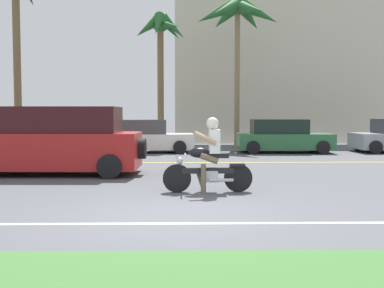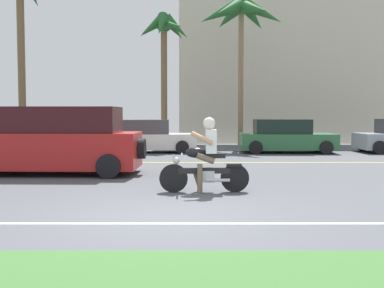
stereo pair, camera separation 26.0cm
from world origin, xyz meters
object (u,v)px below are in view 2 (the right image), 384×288
object	(u,v)px
parked_car_0	(23,139)
palm_tree_0	(166,36)
suv_nearby	(59,141)
palm_tree_2	(23,0)
motorcyclist	(207,161)
parked_car_1	(146,137)
parked_car_2	(288,137)
motorcyclist_distant	(51,145)
palm_tree_1	(243,16)

from	to	relation	value
parked_car_0	palm_tree_0	bearing A→B (deg)	39.64
suv_nearby	palm_tree_2	bearing A→B (deg)	114.36
motorcyclist	suv_nearby	size ratio (longest dim) A/B	0.40
parked_car_1	palm_tree_2	world-z (taller)	palm_tree_2
palm_tree_2	suv_nearby	bearing A→B (deg)	-65.64
parked_car_2	palm_tree_0	distance (m)	7.69
palm_tree_2	motorcyclist_distant	distance (m)	8.89
parked_car_0	parked_car_1	size ratio (longest dim) A/B	0.90
motorcyclist	palm_tree_2	bearing A→B (deg)	123.71
palm_tree_2	palm_tree_0	bearing A→B (deg)	7.72
suv_nearby	palm_tree_1	distance (m)	13.51
suv_nearby	parked_car_1	size ratio (longest dim) A/B	1.10
parked_car_1	suv_nearby	bearing A→B (deg)	-102.87
parked_car_1	parked_car_2	world-z (taller)	parked_car_2
parked_car_0	parked_car_2	world-z (taller)	parked_car_0
parked_car_0	parked_car_2	bearing A→B (deg)	9.17
parked_car_0	motorcyclist_distant	distance (m)	2.55
suv_nearby	parked_car_0	world-z (taller)	suv_nearby
parked_car_0	parked_car_1	distance (m)	5.05
parked_car_2	motorcyclist_distant	world-z (taller)	parked_car_2
parked_car_1	motorcyclist_distant	distance (m)	4.82
motorcyclist	palm_tree_0	distance (m)	14.13
palm_tree_1	palm_tree_2	distance (m)	10.47
parked_car_0	palm_tree_2	bearing A→B (deg)	107.73
palm_tree_0	palm_tree_1	distance (m)	3.94
suv_nearby	motorcyclist_distant	world-z (taller)	suv_nearby
parked_car_2	palm_tree_1	bearing A→B (deg)	116.24
motorcyclist	parked_car_1	size ratio (longest dim) A/B	0.44
motorcyclist	palm_tree_1	bearing A→B (deg)	81.15
parked_car_2	motorcyclist_distant	bearing A→B (deg)	-158.18
palm_tree_1	palm_tree_2	size ratio (longest dim) A/B	0.90
palm_tree_1	parked_car_0	bearing A→B (deg)	-151.25
motorcyclist	parked_car_2	bearing A→B (deg)	70.17
palm_tree_1	parked_car_2	bearing A→B (deg)	-63.76
parked_car_0	palm_tree_1	distance (m)	12.00
palm_tree_1	palm_tree_2	xyz separation A→B (m)	(-10.36, -1.43, 0.42)
motorcyclist	parked_car_2	world-z (taller)	motorcyclist
palm_tree_0	parked_car_2	bearing A→B (deg)	-27.18
motorcyclist	parked_car_2	xyz separation A→B (m)	(3.77, 10.45, -0.00)
palm_tree_2	parked_car_1	bearing A→B (deg)	-16.95
parked_car_0	parked_car_1	bearing A→B (deg)	21.29
motorcyclist	palm_tree_2	distance (m)	16.07
motorcyclist_distant	palm_tree_1	bearing A→B (deg)	42.78
parked_car_1	motorcyclist_distant	xyz separation A→B (m)	(-3.03, -3.75, -0.10)
parked_car_0	motorcyclist_distant	bearing A→B (deg)	-48.87
motorcyclist	parked_car_1	distance (m)	10.80
motorcyclist	palm_tree_0	world-z (taller)	palm_tree_0
parked_car_0	palm_tree_0	xyz separation A→B (m)	(5.45, 4.51, 4.74)
parked_car_1	palm_tree_0	bearing A→B (deg)	74.46
parked_car_1	motorcyclist	bearing A→B (deg)	-77.37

